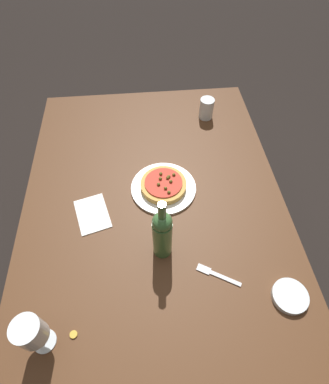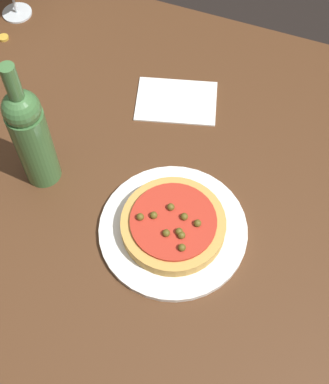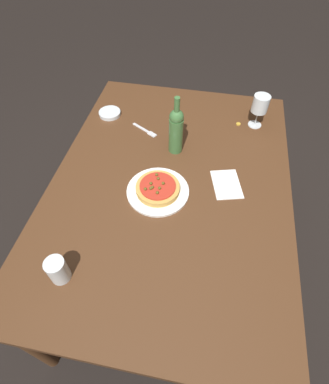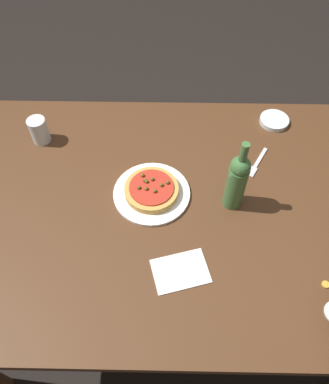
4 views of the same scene
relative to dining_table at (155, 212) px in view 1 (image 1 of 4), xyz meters
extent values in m
plane|color=black|center=(0.00, 0.00, -0.66)|extent=(14.00, 14.00, 0.00)
cube|color=#4C2D19|center=(0.00, 0.00, 0.05)|extent=(1.53, 1.08, 0.03)
cylinder|color=#4C2D19|center=(-0.71, 0.48, -0.31)|extent=(0.06, 0.06, 0.70)
cylinder|color=#4C2D19|center=(-0.71, -0.48, -0.31)|extent=(0.06, 0.06, 0.70)
cylinder|color=white|center=(-0.07, 0.04, 0.08)|extent=(0.28, 0.28, 0.01)
cylinder|color=gold|center=(-0.07, 0.04, 0.10)|extent=(0.19, 0.19, 0.03)
cylinder|color=#B72D1E|center=(-0.07, 0.04, 0.11)|extent=(0.16, 0.16, 0.01)
sphere|color=brown|center=(-0.03, 0.05, 0.12)|extent=(0.01, 0.01, 0.01)
sphere|color=brown|center=(-0.09, 0.06, 0.12)|extent=(0.01, 0.01, 0.01)
sphere|color=brown|center=(-0.07, 0.08, 0.12)|extent=(0.01, 0.01, 0.01)
sphere|color=brown|center=(-0.06, 0.02, 0.12)|extent=(0.01, 0.01, 0.01)
sphere|color=brown|center=(-0.10, 0.09, 0.12)|extent=(0.01, 0.01, 0.01)
sphere|color=brown|center=(-0.11, 0.04, 0.12)|extent=(0.01, 0.01, 0.01)
sphere|color=brown|center=(-0.01, 0.06, 0.12)|extent=(0.01, 0.01, 0.01)
sphere|color=brown|center=(-0.09, 0.03, 0.12)|extent=(0.01, 0.01, 0.01)
sphere|color=brown|center=(-0.09, 0.07, 0.12)|extent=(0.01, 0.01, 0.01)
cylinder|color=silver|center=(0.49, -0.38, 0.07)|extent=(0.07, 0.07, 0.00)
cylinder|color=silver|center=(0.49, -0.38, 0.12)|extent=(0.01, 0.01, 0.09)
cylinder|color=silver|center=(0.49, -0.38, 0.21)|extent=(0.08, 0.08, 0.09)
cylinder|color=#3D6B38|center=(0.22, 0.01, 0.16)|extent=(0.07, 0.07, 0.19)
sphere|color=#3D6B38|center=(0.22, 0.01, 0.27)|extent=(0.07, 0.07, 0.07)
cylinder|color=#3D6B38|center=(0.22, 0.01, 0.33)|extent=(0.03, 0.03, 0.08)
cylinder|color=silver|center=(-0.52, 0.31, 0.12)|extent=(0.07, 0.07, 0.11)
cylinder|color=silver|center=(0.43, 0.43, 0.08)|extent=(0.12, 0.12, 0.02)
cube|color=silver|center=(0.35, 0.22, 0.07)|extent=(0.07, 0.11, 0.00)
cube|color=silver|center=(0.31, 0.15, 0.07)|extent=(0.05, 0.06, 0.00)
cube|color=white|center=(0.03, -0.25, 0.07)|extent=(0.20, 0.16, 0.00)
cylinder|color=gold|center=(0.48, -0.29, 0.07)|extent=(0.02, 0.02, 0.01)
camera|label=1|loc=(0.71, -0.02, 1.10)|focal=28.00mm
camera|label=2|loc=(-0.21, 0.47, 0.97)|focal=50.00mm
camera|label=3|loc=(-0.89, -0.14, 1.11)|focal=28.00mm
camera|label=4|loc=(-0.01, -0.74, 1.18)|focal=35.00mm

